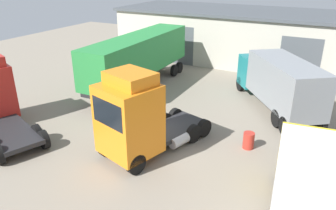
{
  "coord_description": "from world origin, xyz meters",
  "views": [
    {
      "loc": [
        8.23,
        -13.73,
        8.87
      ],
      "look_at": [
        0.25,
        1.21,
        1.6
      ],
      "focal_mm": 35.0,
      "sensor_mm": 36.0,
      "label": 1
    }
  ],
  "objects": [
    {
      "name": "ground_plane",
      "position": [
        0.0,
        0.0,
        0.0
      ],
      "size": [
        60.0,
        60.0,
        0.0
      ],
      "primitive_type": "plane",
      "color": "gray"
    },
    {
      "name": "warehouse_building",
      "position": [
        0.0,
        18.35,
        2.45
      ],
      "size": [
        25.48,
        9.21,
        4.87
      ],
      "color": "#B7B2A3",
      "rests_on": "ground_plane"
    },
    {
      "name": "tractor_unit_orange",
      "position": [
        0.21,
        -1.98,
        2.11
      ],
      "size": [
        4.08,
        6.53,
        4.46
      ],
      "rotation": [
        0.0,
        0.0,
        -1.85
      ],
      "color": "orange",
      "rests_on": "ground_plane"
    },
    {
      "name": "container_trailer_green",
      "position": [
        -5.08,
        6.54,
        2.59
      ],
      "size": [
        2.75,
        11.49,
        4.06
      ],
      "rotation": [
        0.0,
        0.0,
        -1.55
      ],
      "color": "#28843D",
      "rests_on": "ground_plane"
    },
    {
      "name": "box_truck_teal",
      "position": [
        5.14,
        7.2,
        1.99
      ],
      "size": [
        6.9,
        8.12,
        3.5
      ],
      "rotation": [
        0.0,
        0.0,
        2.21
      ],
      "color": "#197075",
      "rests_on": "ground_plane"
    },
    {
      "name": "box_truck_yellow",
      "position": [
        8.27,
        -3.67,
        1.94
      ],
      "size": [
        3.2,
        7.02,
        3.5
      ],
      "rotation": [
        0.0,
        0.0,
        1.69
      ],
      "color": "yellow",
      "rests_on": "ground_plane"
    },
    {
      "name": "oil_drum",
      "position": [
        4.9,
        1.43,
        0.44
      ],
      "size": [
        0.58,
        0.58,
        0.88
      ],
      "color": "#B22D23",
      "rests_on": "ground_plane"
    }
  ]
}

